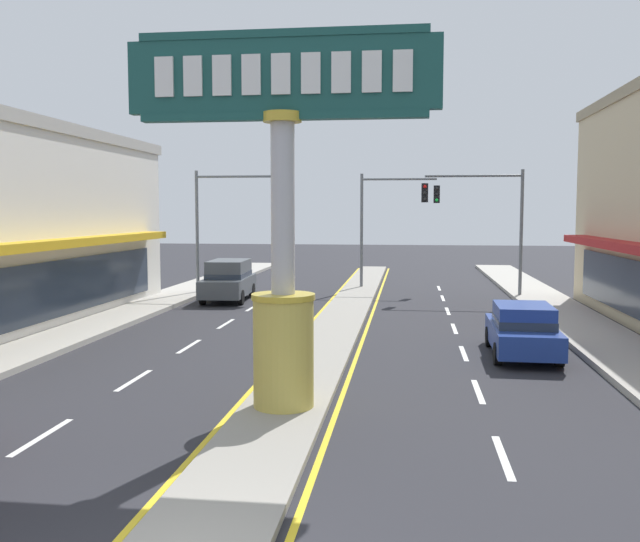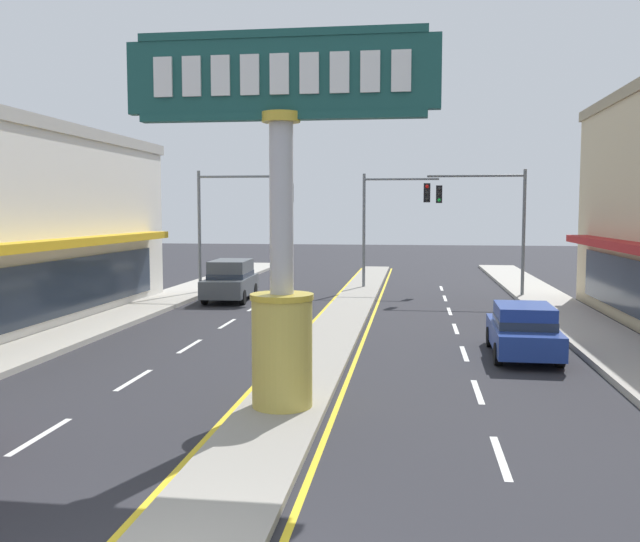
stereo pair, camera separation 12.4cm
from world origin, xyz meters
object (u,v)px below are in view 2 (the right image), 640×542
object	(u,v)px
traffic_light_median_far	(392,211)
suv_near_left_lane	(231,280)
traffic_light_left_side	(233,210)
district_sign	(281,227)
sedan_far_right_lane	(523,330)
traffic_light_right_side	(487,210)

from	to	relation	value
traffic_light_median_far	suv_near_left_lane	size ratio (longest dim) A/B	1.32
traffic_light_left_side	traffic_light_median_far	xyz separation A→B (m)	(7.67, 3.85, -0.05)
district_sign	traffic_light_median_far	xyz separation A→B (m)	(1.52, 23.34, 0.31)
suv_near_left_lane	district_sign	bearing A→B (deg)	-71.72
sedan_far_right_lane	district_sign	bearing A→B (deg)	-132.21
traffic_light_right_side	suv_near_left_lane	world-z (taller)	traffic_light_right_side
traffic_light_left_side	traffic_light_right_side	bearing A→B (deg)	3.87
traffic_light_right_side	sedan_far_right_lane	xyz separation A→B (m)	(-0.29, -13.87, -3.46)
district_sign	sedan_far_right_lane	size ratio (longest dim) A/B	1.77
suv_near_left_lane	traffic_light_right_side	bearing A→B (deg)	12.08
traffic_light_left_side	suv_near_left_lane	size ratio (longest dim) A/B	1.32
district_sign	traffic_light_median_far	world-z (taller)	district_sign
district_sign	traffic_light_right_side	distance (m)	21.24
district_sign	traffic_light_left_side	xyz separation A→B (m)	(-6.15, 19.50, 0.37)
district_sign	sedan_far_right_lane	world-z (taller)	district_sign
sedan_far_right_lane	traffic_light_left_side	bearing A→B (deg)	132.66
district_sign	traffic_light_left_side	size ratio (longest dim) A/B	1.24
sedan_far_right_lane	suv_near_left_lane	world-z (taller)	suv_near_left_lane
traffic_light_right_side	traffic_light_median_far	size ratio (longest dim) A/B	1.00
traffic_light_left_side	traffic_light_right_side	world-z (taller)	same
traffic_light_left_side	sedan_far_right_lane	xyz separation A→B (m)	(12.01, -13.03, -3.46)
district_sign	suv_near_left_lane	distance (m)	18.92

